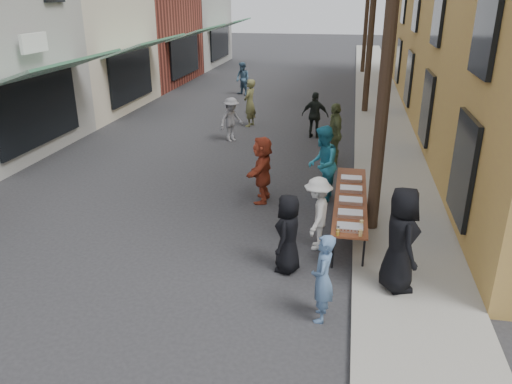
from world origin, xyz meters
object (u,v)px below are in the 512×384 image
(serving_table, at_px, (351,199))
(guest_front_c, at_px, (322,164))
(utility_pole_far, at_px, (368,1))
(guest_front_a, at_px, (288,233))
(utility_pole_near, at_px, (391,20))
(utility_pole_mid, at_px, (373,5))
(server, at_px, (400,239))
(catering_tray_sausage, at_px, (350,228))

(serving_table, xyz_separation_m, guest_front_c, (-0.74, 1.52, 0.26))
(utility_pole_far, relative_size, guest_front_a, 5.78)
(utility_pole_near, xyz_separation_m, guest_front_a, (-1.64, -2.04, -3.72))
(utility_pole_mid, bearing_deg, guest_front_a, -96.66)
(utility_pole_mid, bearing_deg, serving_table, -92.40)
(guest_front_a, bearing_deg, server, 88.35)
(catering_tray_sausage, relative_size, guest_front_c, 0.26)
(utility_pole_near, xyz_separation_m, serving_table, (-0.50, 0.06, -3.79))
(catering_tray_sausage, bearing_deg, guest_front_a, -158.37)
(serving_table, relative_size, server, 2.10)
(guest_front_c, bearing_deg, server, 25.03)
(guest_front_c, distance_m, server, 4.34)
(utility_pole_far, distance_m, guest_front_a, 26.36)
(utility_pole_mid, height_order, guest_front_a, utility_pole_mid)
(utility_pole_far, relative_size, serving_table, 2.25)
(guest_front_c, bearing_deg, utility_pole_far, -179.68)
(utility_pole_near, xyz_separation_m, utility_pole_mid, (0.00, 12.00, 0.00))
(guest_front_a, bearing_deg, utility_pole_mid, -176.55)
(utility_pole_near, distance_m, serving_table, 3.82)
(utility_pole_far, distance_m, guest_front_c, 22.73)
(utility_pole_mid, distance_m, serving_table, 12.54)
(utility_pole_far, xyz_separation_m, guest_front_a, (-1.64, -26.04, -3.72))
(utility_pole_mid, height_order, utility_pole_far, same)
(utility_pole_far, bearing_deg, utility_pole_mid, -90.00)
(serving_table, xyz_separation_m, guest_front_a, (-1.14, -2.10, 0.07))
(utility_pole_mid, distance_m, utility_pole_far, 12.00)
(utility_pole_mid, xyz_separation_m, catering_tray_sausage, (-0.50, -13.59, -3.71))
(guest_front_c, relative_size, server, 1.03)
(utility_pole_far, height_order, catering_tray_sausage, utility_pole_far)
(catering_tray_sausage, height_order, guest_front_c, guest_front_c)
(guest_front_a, relative_size, guest_front_c, 0.80)
(serving_table, relative_size, guest_front_a, 2.57)
(utility_pole_far, height_order, serving_table, utility_pole_far)
(catering_tray_sausage, bearing_deg, serving_table, 90.00)
(utility_pole_mid, bearing_deg, guest_front_c, -96.79)
(server, bearing_deg, serving_table, 2.76)
(utility_pole_near, distance_m, server, 4.25)
(catering_tray_sausage, bearing_deg, server, -45.44)
(utility_pole_mid, distance_m, guest_front_a, 14.62)
(guest_front_c, bearing_deg, utility_pole_near, 41.59)
(utility_pole_far, distance_m, server, 26.68)
(serving_table, xyz_separation_m, catering_tray_sausage, (-0.00, -1.65, 0.08))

